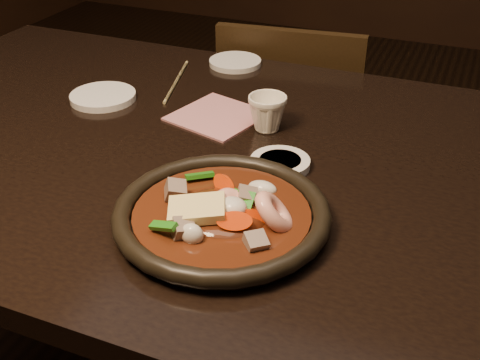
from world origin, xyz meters
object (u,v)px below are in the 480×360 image
at_px(table, 230,190).
at_px(chair, 293,146).
at_px(plate, 222,215).
at_px(tea_cup, 267,112).

distance_m(table, chair, 0.66).
distance_m(plate, tea_cup, 0.31).
bearing_deg(table, plate, -69.98).
distance_m(table, plate, 0.23).
bearing_deg(tea_cup, plate, -81.84).
height_order(table, chair, chair).
bearing_deg(table, tea_cup, 75.43).
bearing_deg(tea_cup, chair, 101.18).
distance_m(chair, plate, 0.88).
height_order(chair, plate, chair).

